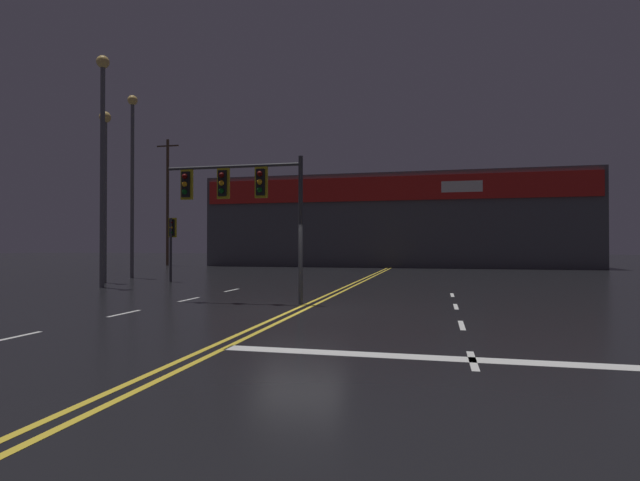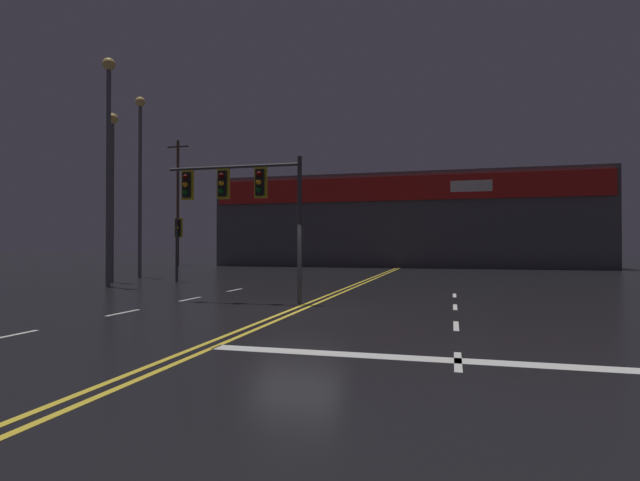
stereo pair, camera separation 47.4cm
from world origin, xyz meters
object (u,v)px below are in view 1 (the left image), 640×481
streetlight_near_right (105,172)px  streetlight_far_right (103,141)px  traffic_signal_median (239,191)px  streetlight_near_left (132,163)px  traffic_signal_corner_northwest (172,235)px

streetlight_near_right → streetlight_far_right: bearing=-55.3°
traffic_signal_median → streetlight_near_right: size_ratio=0.55×
streetlight_near_left → traffic_signal_median: bearing=-43.5°
streetlight_near_left → streetlight_near_right: 3.88m
traffic_signal_median → traffic_signal_corner_northwest: 10.54m
traffic_signal_corner_northwest → streetlight_far_right: size_ratio=0.32×
streetlight_near_left → streetlight_far_right: bearing=-66.7°
traffic_signal_median → traffic_signal_corner_northwest: (-6.90, 7.87, -1.21)m
streetlight_near_left → streetlight_far_right: streetlight_near_left is taller
traffic_signal_median → streetlight_near_right: bearing=146.3°
streetlight_far_right → streetlight_near_left: bearing=113.3°
streetlight_near_right → streetlight_far_right: streetlight_far_right is taller
traffic_signal_corner_northwest → streetlight_far_right: 5.70m
traffic_signal_median → streetlight_near_left: 15.06m
streetlight_near_left → streetlight_far_right: (2.63, -6.11, -0.13)m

